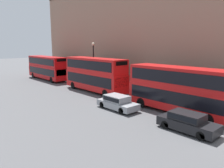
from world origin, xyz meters
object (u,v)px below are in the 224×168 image
Objects in this scene: bus_leading at (179,88)px; bus_third_in_queue at (47,67)px; bus_second_in_queue at (95,73)px; car_dark_sedan at (187,121)px; pedestrian at (101,82)px; car_hatchback at (117,102)px.

bus_third_in_queue is at bearing 90.00° from bus_leading.
bus_second_in_queue is at bearing -90.00° from bus_third_in_queue.
pedestrian is (6.19, 17.50, -0.02)m from car_dark_sedan.
bus_leading reaches higher than car_dark_sedan.
bus_second_in_queue is 6.61× the size of pedestrian.
bus_third_in_queue is (0.00, 26.55, -0.07)m from bus_leading.
car_dark_sedan is at bearing -139.65° from bus_leading.
bus_third_in_queue is at bearing 103.14° from pedestrian.
car_dark_sedan is (-3.40, -29.44, -1.55)m from bus_third_in_queue.
car_hatchback is (-3.40, 4.58, -1.63)m from bus_leading.
bus_leading reaches higher than car_hatchback.
car_dark_sedan is (-3.40, -15.46, -1.75)m from bus_second_in_queue.
car_hatchback is (-3.40, -7.99, -1.75)m from bus_second_in_queue.
car_hatchback is at bearing -98.80° from bus_third_in_queue.
car_hatchback is at bearing 126.59° from bus_leading.
bus_second_in_queue is at bearing 66.96° from car_hatchback.
bus_second_in_queue reaches higher than car_dark_sedan.
bus_leading is 6.38× the size of pedestrian.
bus_third_in_queue reaches higher than pedestrian.
bus_leading is at bearing 40.35° from car_dark_sedan.
bus_second_in_queue reaches higher than car_hatchback.
car_dark_sedan is at bearing -96.59° from bus_third_in_queue.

